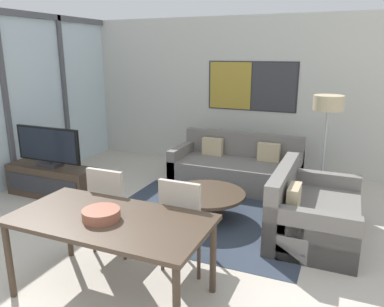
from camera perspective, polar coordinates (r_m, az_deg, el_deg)
wall_back at (r=7.16m, az=8.38°, el=9.00°), size 7.38×0.09×2.80m
window_wall_left at (r=6.58m, az=-26.79°, el=8.12°), size 0.07×5.29×2.80m
area_rug at (r=5.14m, az=2.14°, el=-9.64°), size 2.69×2.15×0.01m
tv_console at (r=6.16m, az=-20.61°, el=-3.95°), size 1.43×0.44×0.49m
television at (r=6.01m, az=-21.08°, el=0.94°), size 1.14×0.20×0.60m
sofa_main at (r=6.33m, az=6.87°, el=-2.28°), size 2.07×0.98×0.82m
sofa_side at (r=4.79m, az=17.29°, el=-8.77°), size 0.98×1.51×0.82m
coffee_table at (r=5.03m, az=2.17°, el=-6.89°), size 1.04×1.04×0.36m
dining_table at (r=3.42m, az=-12.39°, el=-10.65°), size 1.78×0.90×0.76m
dining_chair_left at (r=4.21m, az=-11.97°, el=-8.01°), size 0.46×0.46×0.99m
dining_chair_centre at (r=3.79m, az=-1.15°, el=-10.34°), size 0.46×0.46×0.99m
fruit_bowl at (r=3.36m, az=-13.67°, el=-8.90°), size 0.33×0.33×0.09m
floor_lamp at (r=5.85m, az=20.02°, el=6.48°), size 0.44×0.44×1.56m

